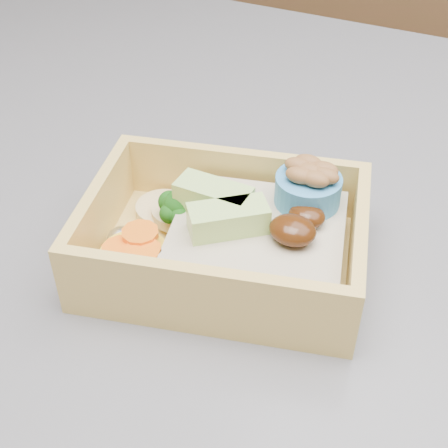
% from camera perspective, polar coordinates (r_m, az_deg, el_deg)
% --- Properties ---
extents(bento_box, '(0.21, 0.18, 0.07)m').
position_cam_1_polar(bento_box, '(0.43, 0.80, -1.18)').
color(bento_box, '#D9B459').
rests_on(bento_box, island).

